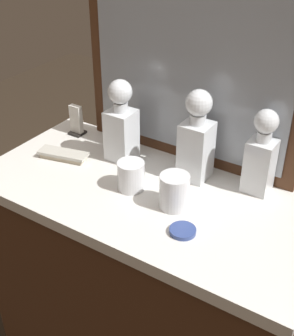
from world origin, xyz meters
TOP-DOWN VIEW (x-y plane):
  - dresser at (0.00, 0.00)m, footprint 1.04×0.51m
  - dresser_mirror at (0.00, 0.24)m, footprint 0.73×0.03m
  - crystal_decanter_front at (-0.17, 0.12)m, footprint 0.09×0.09m
  - crystal_decanter_rear at (0.08, 0.15)m, footprint 0.09×0.09m
  - crystal_decanter_far_left at (0.27, 0.18)m, footprint 0.08×0.08m
  - crystal_tumbler_right at (-0.05, -0.01)m, footprint 0.08×0.08m
  - crystal_tumbler_center at (0.10, -0.02)m, footprint 0.08×0.08m
  - silver_brush_right at (-0.33, 0.01)m, footprint 0.17×0.09m
  - porcelain_dish at (0.18, -0.11)m, footprint 0.07×0.07m
  - napkin_holder at (-0.41, 0.17)m, footprint 0.05×0.05m

SIDE VIEW (x-z plane):
  - dresser at x=0.00m, z-range 0.00..0.92m
  - porcelain_dish at x=0.18m, z-range 0.92..0.93m
  - silver_brush_right at x=-0.33m, z-range 0.92..0.95m
  - crystal_tumbler_right at x=-0.05m, z-range 0.92..1.01m
  - napkin_holder at x=-0.41m, z-range 0.91..1.02m
  - crystal_tumbler_center at x=0.10m, z-range 0.92..1.02m
  - crystal_decanter_far_left at x=0.27m, z-range 0.90..1.16m
  - crystal_decanter_front at x=-0.17m, z-range 0.90..1.17m
  - crystal_decanter_rear at x=0.08m, z-range 0.89..1.18m
  - dresser_mirror at x=0.00m, z-range 0.92..1.67m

